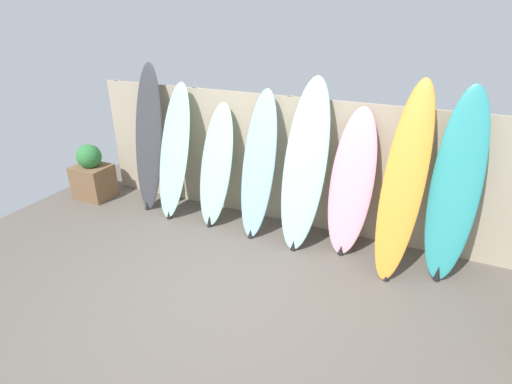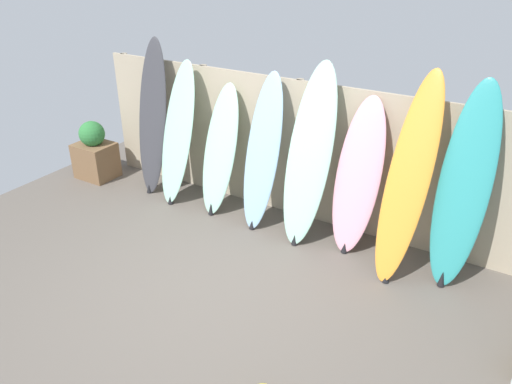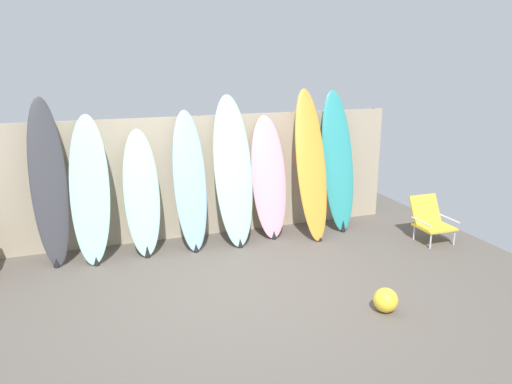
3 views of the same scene
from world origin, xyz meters
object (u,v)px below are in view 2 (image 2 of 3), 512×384
object	(u,v)px
surfboard_pink_5	(358,177)
surfboard_charcoal_0	(153,119)
surfboard_skyblue_3	(263,153)
planter_box	(95,153)
surfboard_teal_7	(464,188)
surfboard_seafoam_1	(178,134)
surfboard_seafoam_4	(309,156)
surfboard_seafoam_2	(220,151)
surfboard_orange_6	(408,180)

from	to	relation	value
surfboard_pink_5	surfboard_charcoal_0	bearing A→B (deg)	-179.25
surfboard_skyblue_3	planter_box	xyz separation A→B (m)	(-2.86, -0.16, -0.56)
surfboard_skyblue_3	surfboard_teal_7	distance (m)	2.33
surfboard_pink_5	surfboard_seafoam_1	bearing A→B (deg)	-177.74
surfboard_seafoam_1	planter_box	distance (m)	1.64
surfboard_teal_7	surfboard_seafoam_4	bearing A→B (deg)	-178.27
surfboard_seafoam_4	planter_box	bearing A→B (deg)	-177.44
surfboard_seafoam_2	planter_box	bearing A→B (deg)	-175.19
surfboard_seafoam_1	surfboard_seafoam_2	world-z (taller)	surfboard_seafoam_1
surfboard_seafoam_1	surfboard_pink_5	bearing A→B (deg)	2.26
surfboard_charcoal_0	surfboard_skyblue_3	size ratio (longest dim) A/B	1.12
surfboard_seafoam_2	surfboard_seafoam_4	distance (m)	1.31
surfboard_seafoam_1	surfboard_charcoal_0	bearing A→B (deg)	172.91
surfboard_charcoal_0	surfboard_seafoam_2	world-z (taller)	surfboard_charcoal_0
surfboard_seafoam_4	surfboard_orange_6	xyz separation A→B (m)	(1.17, -0.09, 0.03)
surfboard_seafoam_1	surfboard_seafoam_4	size ratio (longest dim) A/B	0.90
surfboard_orange_6	surfboard_seafoam_4	bearing A→B (deg)	175.50
surfboard_seafoam_1	surfboard_seafoam_2	xyz separation A→B (m)	(0.66, 0.04, -0.11)
surfboard_seafoam_4	surfboard_pink_5	bearing A→B (deg)	8.55
surfboard_seafoam_2	surfboard_pink_5	distance (m)	1.87
surfboard_skyblue_3	surfboard_seafoam_4	xyz separation A→B (m)	(0.63, 0.00, 0.10)
surfboard_charcoal_0	surfboard_skyblue_3	distance (m)	1.81
surfboard_orange_6	surfboard_charcoal_0	bearing A→B (deg)	177.78
surfboard_pink_5	surfboard_teal_7	size ratio (longest dim) A/B	0.84
surfboard_skyblue_3	surfboard_pink_5	distance (m)	1.21
surfboard_seafoam_2	surfboard_pink_5	bearing A→B (deg)	1.77
surfboard_skyblue_3	surfboard_orange_6	distance (m)	1.81
surfboard_charcoal_0	surfboard_seafoam_4	bearing A→B (deg)	-1.11
surfboard_seafoam_2	planter_box	distance (m)	2.25
surfboard_seafoam_2	planter_box	size ratio (longest dim) A/B	1.89
surfboard_charcoal_0	planter_box	bearing A→B (deg)	-169.09
surfboard_seafoam_4	surfboard_skyblue_3	bearing A→B (deg)	-179.95
surfboard_pink_5	planter_box	xyz separation A→B (m)	(-4.07, -0.24, -0.50)
surfboard_skyblue_3	surfboard_pink_5	bearing A→B (deg)	4.15
surfboard_orange_6	surfboard_pink_5	bearing A→B (deg)	163.29
surfboard_orange_6	surfboard_teal_7	world-z (taller)	surfboard_orange_6
surfboard_pink_5	surfboard_seafoam_2	bearing A→B (deg)	-178.23
surfboard_seafoam_2	surfboard_seafoam_4	world-z (taller)	surfboard_seafoam_4
surfboard_seafoam_4	surfboard_orange_6	bearing A→B (deg)	-4.50
surfboard_pink_5	planter_box	size ratio (longest dim) A/B	2.01
surfboard_seafoam_2	surfboard_teal_7	world-z (taller)	surfboard_teal_7
surfboard_charcoal_0	surfboard_seafoam_4	distance (m)	2.43
surfboard_charcoal_0	surfboard_pink_5	world-z (taller)	surfboard_charcoal_0
surfboard_seafoam_4	planter_box	size ratio (longest dim) A/B	2.37
surfboard_charcoal_0	surfboard_skyblue_3	world-z (taller)	surfboard_charcoal_0
surfboard_pink_5	surfboard_teal_7	bearing A→B (deg)	-1.81
surfboard_seafoam_1	surfboard_teal_7	size ratio (longest dim) A/B	0.89
surfboard_charcoal_0	surfboard_orange_6	world-z (taller)	surfboard_orange_6
surfboard_charcoal_0	planter_box	size ratio (longest dim) A/B	2.41
surfboard_teal_7	surfboard_skyblue_3	bearing A→B (deg)	-178.72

